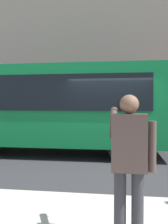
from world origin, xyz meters
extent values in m
plane|color=#2B2B2D|center=(0.00, 0.00, 0.00)|extent=(60.00, 60.00, 0.00)
cube|color=gray|center=(0.00, -6.80, 6.00)|extent=(28.00, 0.80, 12.00)
cube|color=#0F7238|center=(2.58, -0.70, 1.70)|extent=(9.00, 2.50, 2.60)
cube|color=black|center=(2.58, 0.56, 2.10)|extent=(7.60, 0.06, 1.10)
cylinder|color=black|center=(-0.42, -1.80, 0.50)|extent=(1.00, 0.28, 1.00)
cylinder|color=black|center=(-0.42, 0.40, 0.50)|extent=(1.00, 0.28, 1.00)
cylinder|color=#2D2D33|center=(-0.48, 4.96, 0.56)|extent=(0.14, 0.14, 0.82)
cylinder|color=#2D2D33|center=(-0.28, 4.96, 0.56)|extent=(0.14, 0.14, 0.82)
cube|color=#473833|center=(-0.38, 4.96, 1.30)|extent=(0.40, 0.24, 0.66)
sphere|color=brown|center=(-0.38, 4.96, 1.74)|extent=(0.22, 0.22, 0.22)
cylinder|color=#473833|center=(-0.64, 4.96, 1.26)|extent=(0.09, 0.09, 0.58)
cylinder|color=#473833|center=(-0.20, 4.80, 1.52)|extent=(0.09, 0.48, 0.37)
cube|color=black|center=(-0.28, 4.66, 1.72)|extent=(0.07, 0.01, 0.14)
camera|label=1|loc=(-0.27, 7.83, 1.74)|focal=39.69mm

